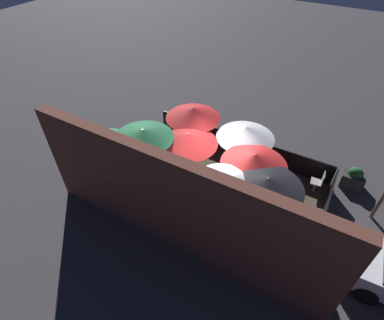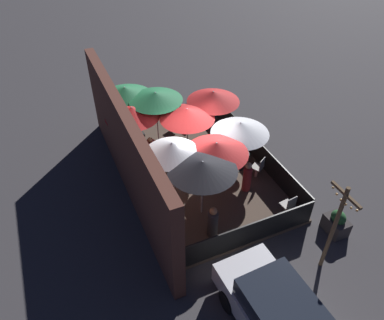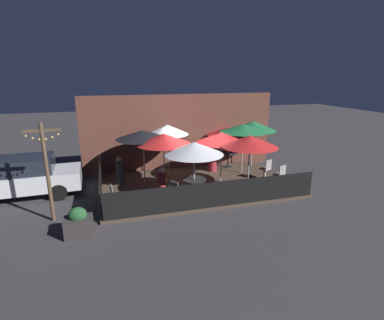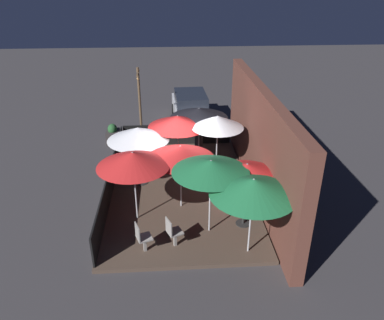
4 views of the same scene
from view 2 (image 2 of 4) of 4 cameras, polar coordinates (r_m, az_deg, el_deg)
ground_plane at (r=15.06m, az=0.88°, el=-1.79°), size 60.00×60.00×0.00m
patio_deck at (r=15.02m, az=0.88°, el=-1.62°), size 8.06×5.01×0.12m
building_wall at (r=13.21m, az=-9.92°, el=1.22°), size 9.66×0.36×3.77m
fence_front at (r=15.65m, az=9.15°, el=2.26°), size 7.86×0.05×0.95m
fence_side_left at (r=12.23m, az=8.78°, el=-11.02°), size 0.05×4.81×0.95m
patio_umbrella_0 at (r=13.95m, az=7.37°, el=4.90°), size 2.20×2.20×2.20m
patio_umbrella_1 at (r=15.10m, az=-9.10°, el=7.27°), size 2.21×2.21×2.10m
patio_umbrella_2 at (r=15.40m, az=-5.57°, el=9.64°), size 2.21×2.21×2.38m
patio_umbrella_3 at (r=15.55m, az=3.26°, el=9.66°), size 2.20×2.20×2.33m
patio_umbrella_4 at (r=16.09m, az=-10.14°, el=10.17°), size 2.30×2.30×2.32m
patio_umbrella_5 at (r=12.49m, az=-3.07°, el=1.81°), size 1.92×1.92×2.42m
patio_umbrella_6 at (r=12.70m, az=3.75°, el=1.85°), size 2.23×2.23×2.30m
patio_umbrella_7 at (r=14.62m, az=-0.74°, el=7.12°), size 2.19×2.19×2.21m
patio_umbrella_8 at (r=11.86m, az=1.62°, el=-0.91°), size 2.28×2.28×2.33m
dining_table_0 at (r=14.76m, az=6.94°, el=0.56°), size 0.92×0.92×0.77m
dining_table_1 at (r=15.83m, az=-8.62°, el=3.28°), size 0.83×0.83×0.73m
patio_chair_0 at (r=17.54m, az=-0.05°, el=7.41°), size 0.51×0.51×0.92m
patio_chair_1 at (r=17.13m, az=-2.44°, el=6.56°), size 0.52×0.52×0.94m
patio_chair_2 at (r=13.25m, az=14.50°, el=-6.67°), size 0.45×0.45×0.96m
patio_chair_3 at (r=14.52m, az=10.14°, el=-1.06°), size 0.55×0.55×0.95m
patron_0 at (r=12.28m, az=3.19°, el=-9.53°), size 0.46×0.46×1.24m
patron_1 at (r=15.19m, az=-6.27°, el=1.39°), size 0.56×0.56×1.16m
patron_2 at (r=13.91m, az=8.40°, el=-2.63°), size 0.44×0.44×1.27m
planter_box at (r=13.51m, az=21.15°, el=-8.94°), size 0.83×0.58×0.92m
light_post at (r=11.38m, az=20.95°, el=-9.20°), size 1.10×0.12×3.30m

